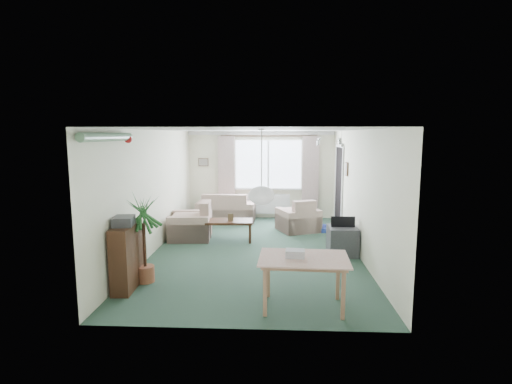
{
  "coord_description": "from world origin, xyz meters",
  "views": [
    {
      "loc": [
        0.38,
        -7.74,
        2.32
      ],
      "look_at": [
        0.0,
        0.3,
        1.15
      ],
      "focal_mm": 28.0,
      "sensor_mm": 36.0,
      "label": 1
    }
  ],
  "objects_px": {
    "sofa": "(226,207)",
    "tv_cube": "(342,241)",
    "houseplant": "(144,239)",
    "dining_table": "(303,283)",
    "armchair_left": "(190,220)",
    "pet_bed": "(321,228)",
    "coffee_table": "(229,230)",
    "bookshelf": "(127,257)",
    "armchair_corner": "(298,215)"
  },
  "relations": [
    {
      "from": "armchair_corner",
      "to": "pet_bed",
      "type": "xyz_separation_m",
      "value": [
        0.56,
        0.04,
        -0.34
      ]
    },
    {
      "from": "sofa",
      "to": "coffee_table",
      "type": "distance_m",
      "value": 2.02
    },
    {
      "from": "bookshelf",
      "to": "dining_table",
      "type": "xyz_separation_m",
      "value": [
        2.61,
        -0.56,
        -0.15
      ]
    },
    {
      "from": "coffee_table",
      "to": "pet_bed",
      "type": "bearing_deg",
      "value": 25.8
    },
    {
      "from": "coffee_table",
      "to": "dining_table",
      "type": "xyz_separation_m",
      "value": [
        1.38,
        -3.36,
        0.11
      ]
    },
    {
      "from": "armchair_left",
      "to": "pet_bed",
      "type": "height_order",
      "value": "armchair_left"
    },
    {
      "from": "armchair_left",
      "to": "coffee_table",
      "type": "distance_m",
      "value": 0.92
    },
    {
      "from": "bookshelf",
      "to": "pet_bed",
      "type": "distance_m",
      "value": 5.1
    },
    {
      "from": "armchair_left",
      "to": "pet_bed",
      "type": "relative_size",
      "value": 1.75
    },
    {
      "from": "sofa",
      "to": "bookshelf",
      "type": "xyz_separation_m",
      "value": [
        -0.92,
        -4.79,
        0.11
      ]
    },
    {
      "from": "sofa",
      "to": "armchair_left",
      "type": "xyz_separation_m",
      "value": [
        -0.58,
        -1.85,
        0.04
      ]
    },
    {
      "from": "armchair_left",
      "to": "coffee_table",
      "type": "bearing_deg",
      "value": 77.04
    },
    {
      "from": "houseplant",
      "to": "tv_cube",
      "type": "height_order",
      "value": "houseplant"
    },
    {
      "from": "dining_table",
      "to": "pet_bed",
      "type": "height_order",
      "value": "dining_table"
    },
    {
      "from": "armchair_corner",
      "to": "armchair_left",
      "type": "relative_size",
      "value": 0.94
    },
    {
      "from": "bookshelf",
      "to": "pet_bed",
      "type": "bearing_deg",
      "value": 46.48
    },
    {
      "from": "sofa",
      "to": "tv_cube",
      "type": "relative_size",
      "value": 2.55
    },
    {
      "from": "armchair_left",
      "to": "coffee_table",
      "type": "relative_size",
      "value": 0.93
    },
    {
      "from": "sofa",
      "to": "houseplant",
      "type": "distance_m",
      "value": 4.59
    },
    {
      "from": "houseplant",
      "to": "pet_bed",
      "type": "height_order",
      "value": "houseplant"
    },
    {
      "from": "pet_bed",
      "to": "sofa",
      "type": "bearing_deg",
      "value": 158.21
    },
    {
      "from": "houseplant",
      "to": "dining_table",
      "type": "xyz_separation_m",
      "value": [
        2.42,
        -0.82,
        -0.35
      ]
    },
    {
      "from": "sofa",
      "to": "pet_bed",
      "type": "bearing_deg",
      "value": 159.58
    },
    {
      "from": "houseplant",
      "to": "dining_table",
      "type": "relative_size",
      "value": 1.28
    },
    {
      "from": "sofa",
      "to": "tv_cube",
      "type": "height_order",
      "value": "sofa"
    },
    {
      "from": "bookshelf",
      "to": "pet_bed",
      "type": "xyz_separation_m",
      "value": [
        3.35,
        3.82,
        -0.44
      ]
    },
    {
      "from": "sofa",
      "to": "pet_bed",
      "type": "relative_size",
      "value": 2.87
    },
    {
      "from": "armchair_corner",
      "to": "pet_bed",
      "type": "distance_m",
      "value": 0.66
    },
    {
      "from": "sofa",
      "to": "bookshelf",
      "type": "relative_size",
      "value": 1.57
    },
    {
      "from": "houseplant",
      "to": "dining_table",
      "type": "bearing_deg",
      "value": -18.8
    },
    {
      "from": "bookshelf",
      "to": "armchair_corner",
      "type": "bearing_deg",
      "value": 51.3
    },
    {
      "from": "armchair_corner",
      "to": "tv_cube",
      "type": "xyz_separation_m",
      "value": [
        0.75,
        -1.89,
        -0.12
      ]
    },
    {
      "from": "armchair_corner",
      "to": "coffee_table",
      "type": "relative_size",
      "value": 0.87
    },
    {
      "from": "coffee_table",
      "to": "tv_cube",
      "type": "height_order",
      "value": "tv_cube"
    },
    {
      "from": "dining_table",
      "to": "sofa",
      "type": "bearing_deg",
      "value": 107.57
    },
    {
      "from": "armchair_corner",
      "to": "armchair_left",
      "type": "bearing_deg",
      "value": -3.48
    },
    {
      "from": "houseplant",
      "to": "tv_cube",
      "type": "xyz_separation_m",
      "value": [
        3.35,
        1.63,
        -0.42
      ]
    },
    {
      "from": "sofa",
      "to": "houseplant",
      "type": "xyz_separation_m",
      "value": [
        -0.73,
        -4.53,
        0.31
      ]
    },
    {
      "from": "bookshelf",
      "to": "tv_cube",
      "type": "distance_m",
      "value": 4.02
    },
    {
      "from": "dining_table",
      "to": "tv_cube",
      "type": "distance_m",
      "value": 2.62
    },
    {
      "from": "tv_cube",
      "to": "pet_bed",
      "type": "height_order",
      "value": "tv_cube"
    },
    {
      "from": "coffee_table",
      "to": "pet_bed",
      "type": "relative_size",
      "value": 1.89
    },
    {
      "from": "houseplant",
      "to": "pet_bed",
      "type": "xyz_separation_m",
      "value": [
        3.16,
        3.55,
        -0.64
      ]
    },
    {
      "from": "tv_cube",
      "to": "pet_bed",
      "type": "distance_m",
      "value": 1.95
    },
    {
      "from": "dining_table",
      "to": "pet_bed",
      "type": "bearing_deg",
      "value": 80.46
    },
    {
      "from": "tv_cube",
      "to": "pet_bed",
      "type": "relative_size",
      "value": 1.12
    },
    {
      "from": "armchair_corner",
      "to": "coffee_table",
      "type": "height_order",
      "value": "armchair_corner"
    },
    {
      "from": "armchair_left",
      "to": "dining_table",
      "type": "xyz_separation_m",
      "value": [
        2.27,
        -3.5,
        -0.08
      ]
    },
    {
      "from": "armchair_left",
      "to": "bookshelf",
      "type": "height_order",
      "value": "bookshelf"
    },
    {
      "from": "armchair_corner",
      "to": "armchair_left",
      "type": "distance_m",
      "value": 2.59
    }
  ]
}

